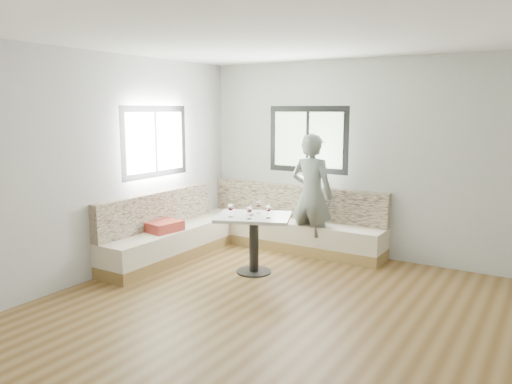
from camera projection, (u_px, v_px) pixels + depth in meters
room at (276, 178)px, 5.07m from camera, size 5.01×5.01×2.81m
banquette at (238, 231)px, 7.33m from camera, size 2.90×2.80×0.95m
table at (254, 230)px, 6.41m from camera, size 1.13×1.02×0.76m
person at (312, 195)px, 7.12m from camera, size 0.67×0.46×1.77m
olive_ramekin at (250, 214)px, 6.38m from camera, size 0.09×0.09×0.03m
wine_glass_a at (231, 207)px, 6.26m from camera, size 0.08×0.08×0.18m
wine_glass_b at (249, 209)px, 6.14m from camera, size 0.08×0.08×0.18m
wine_glass_c at (268, 208)px, 6.20m from camera, size 0.08×0.08×0.18m
wine_glass_d at (259, 204)px, 6.48m from camera, size 0.08×0.08×0.18m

